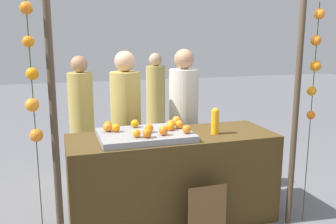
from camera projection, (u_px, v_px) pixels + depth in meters
The scene contains 26 objects.
ground_plane at pixel (172, 219), 3.74m from camera, with size 24.00×24.00×0.00m, color slate.
stall_counter at pixel (172, 178), 3.65m from camera, with size 2.01×0.72×0.89m, color #4C3819.
orange_tray at pixel (145, 135), 3.45m from camera, with size 0.86×0.59×0.06m, color gray.
orange_0 at pixel (108, 127), 3.45m from camera, with size 0.09×0.09×0.09m, color orange.
orange_1 at pixel (149, 128), 3.43m from camera, with size 0.08×0.08×0.08m, color orange.
orange_2 at pixel (170, 126), 3.50m from camera, with size 0.08×0.08×0.08m, color orange.
orange_3 at pixel (171, 124), 3.57m from camera, with size 0.08×0.08×0.08m, color orange.
orange_4 at pixel (179, 124), 3.58m from camera, with size 0.08×0.08×0.08m, color orange.
orange_5 at pixel (108, 125), 3.55m from camera, with size 0.08×0.08×0.08m, color orange.
orange_6 at pixel (135, 124), 3.61m from camera, with size 0.08×0.08×0.08m, color orange.
orange_7 at pixel (136, 133), 3.25m from camera, with size 0.07×0.07×0.07m, color orange.
orange_8 at pixel (187, 129), 3.39m from camera, with size 0.08×0.08×0.08m, color orange.
orange_9 at pixel (177, 121), 3.72m from camera, with size 0.09×0.09×0.09m, color orange.
orange_10 at pixel (147, 133), 3.24m from camera, with size 0.09×0.09×0.09m, color orange.
orange_11 at pixel (116, 128), 3.44m from camera, with size 0.08×0.08×0.08m, color orange.
orange_12 at pixel (163, 130), 3.33m from camera, with size 0.09×0.09×0.09m, color orange.
juice_bottle at pixel (215, 122), 3.59m from camera, with size 0.08×0.08×0.25m.
chalkboard_sign at pixel (207, 216), 3.24m from camera, with size 0.36×0.03×0.57m.
vendor_left at pixel (126, 132), 4.11m from camera, with size 0.34×0.34×1.68m.
vendor_right at pixel (183, 127), 4.30m from camera, with size 0.34×0.34×1.69m.
crowd_person_0 at pixel (156, 104), 6.07m from camera, with size 0.31×0.31×1.57m.
crowd_person_1 at pixel (82, 121), 4.79m from camera, with size 0.32×0.32×1.59m.
canopy_post_left at pixel (54, 127), 2.82m from camera, with size 0.06×0.06×2.29m, color #473828.
canopy_post_right at pixel (296, 110), 3.45m from camera, with size 0.06×0.06×2.29m, color #473828.
garland_strand_left at pixel (32, 83), 2.72m from camera, with size 0.12×0.11×2.12m.
garland_strand_right at pixel (315, 62), 3.40m from camera, with size 0.12×0.10×2.12m.
Camera 1 is at (-1.07, -3.28, 1.83)m, focal length 39.34 mm.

